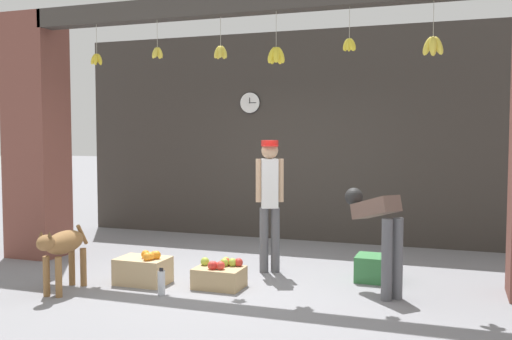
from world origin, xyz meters
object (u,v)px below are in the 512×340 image
Objects in this scene: shopkeeper at (270,195)px; worker_stooping at (378,226)px; water_bottle at (161,282)px; dog at (63,247)px; fruit_crate_oranges at (144,270)px; wall_clock at (250,103)px; fruit_crate_apples at (220,275)px; produce_box_green at (375,268)px.

shopkeeper is 1.49m from worker_stooping.
worker_stooping is at bearing 20.28° from water_bottle.
worker_stooping is at bearing 103.91° from dog.
fruit_crate_oranges is (0.64, 0.58, -0.33)m from dog.
fruit_crate_apples is at bearing -76.36° from wall_clock.
fruit_crate_apples is 1.24× the size of produce_box_green.
fruit_crate_apples is at bearing -151.49° from produce_box_green.
dog is at bearing -138.07° from fruit_crate_oranges.
fruit_crate_oranges is 0.90m from fruit_crate_apples.
wall_clock is (-2.42, 2.68, 1.47)m from worker_stooping.
fruit_crate_oranges is at bearing -158.02° from produce_box_green.
shopkeeper reaches higher than worker_stooping.
wall_clock is at bearing 163.76° from dog.
fruit_crate_apples is at bearing 110.89° from dog.
fruit_crate_oranges is at bearing 17.18° from shopkeeper.
water_bottle is 4.06m from wall_clock.
dog is 2.07× the size of produce_box_green.
fruit_crate_oranges is 1.08× the size of fruit_crate_apples.
worker_stooping reaches higher than fruit_crate_oranges.
shopkeeper is 2.70m from wall_clock.
worker_stooping is 3.90m from wall_clock.
dog reaches higher than fruit_crate_oranges.
wall_clock is (0.80, 3.72, 1.72)m from dog.
worker_stooping is 1.82m from fruit_crate_apples.
water_bottle is at bearing -147.23° from produce_box_green.
fruit_crate_apples is 0.67m from water_bottle.
worker_stooping is 3.15× the size of wall_clock.
fruit_crate_apples is 1.81m from produce_box_green.
water_bottle is (1.06, 0.25, -0.36)m from dog.
water_bottle is at bearing 155.26° from worker_stooping.
water_bottle is at bearing 99.11° from dog.
shopkeeper is 1.74m from water_bottle.
produce_box_green is 1.50× the size of water_bottle.
wall_clock reaches higher than worker_stooping.
wall_clock is at bearing 94.21° from water_bottle.
fruit_crate_apples is (-0.31, -0.85, -0.82)m from shopkeeper.
fruit_crate_oranges is 3.76m from wall_clock.
produce_box_green is at bearing 157.98° from shopkeeper.
wall_clock is at bearing 137.26° from produce_box_green.
dog is at bearing -102.12° from wall_clock.
worker_stooping is 1.92× the size of fruit_crate_oranges.
dog is 1.67× the size of fruit_crate_apples.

